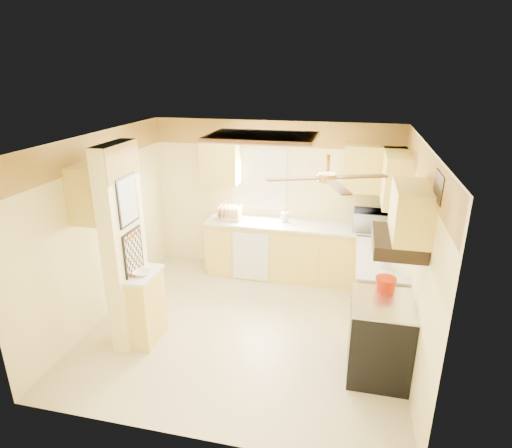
% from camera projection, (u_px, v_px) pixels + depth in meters
% --- Properties ---
extents(floor, '(4.00, 4.00, 0.00)m').
position_uv_depth(floor, '(246.00, 326.00, 5.75)').
color(floor, beige).
rests_on(floor, ground).
extents(ceiling, '(4.00, 4.00, 0.00)m').
position_uv_depth(ceiling, '(244.00, 140.00, 4.89)').
color(ceiling, white).
rests_on(ceiling, wall_back).
extents(wall_back, '(4.00, 0.00, 4.00)m').
position_uv_depth(wall_back, '(274.00, 198.00, 7.06)').
color(wall_back, '#FFEB9B').
rests_on(wall_back, floor).
extents(wall_front, '(4.00, 0.00, 4.00)m').
position_uv_depth(wall_front, '(189.00, 325.00, 3.58)').
color(wall_front, '#FFEB9B').
rests_on(wall_front, floor).
extents(wall_left, '(0.00, 3.80, 3.80)m').
position_uv_depth(wall_left, '(101.00, 228.00, 5.74)').
color(wall_left, '#FFEB9B').
rests_on(wall_left, floor).
extents(wall_right, '(0.00, 3.80, 3.80)m').
position_uv_depth(wall_right, '(414.00, 255.00, 4.90)').
color(wall_right, '#FFEB9B').
rests_on(wall_right, floor).
extents(wallpaper_border, '(4.00, 0.02, 0.40)m').
position_uv_depth(wallpaper_border, '(274.00, 134.00, 6.68)').
color(wallpaper_border, gold).
rests_on(wallpaper_border, wall_back).
extents(partition_column, '(0.20, 0.70, 2.50)m').
position_uv_depth(partition_column, '(124.00, 248.00, 5.10)').
color(partition_column, '#FFEB9B').
rests_on(partition_column, floor).
extents(partition_ledge, '(0.25, 0.55, 0.90)m').
position_uv_depth(partition_ledge, '(147.00, 308.00, 5.33)').
color(partition_ledge, '#DDC459').
rests_on(partition_ledge, floor).
extents(ledge_top, '(0.28, 0.58, 0.04)m').
position_uv_depth(ledge_top, '(144.00, 275.00, 5.17)').
color(ledge_top, silver).
rests_on(ledge_top, partition_ledge).
extents(lower_cabinets_back, '(3.00, 0.60, 0.90)m').
position_uv_depth(lower_cabinets_back, '(300.00, 252.00, 6.95)').
color(lower_cabinets_back, '#DDC459').
rests_on(lower_cabinets_back, floor).
extents(lower_cabinets_right, '(0.60, 1.40, 0.90)m').
position_uv_depth(lower_cabinets_right, '(378.00, 289.00, 5.78)').
color(lower_cabinets_right, '#DDC459').
rests_on(lower_cabinets_right, floor).
extents(countertop_back, '(3.04, 0.64, 0.04)m').
position_uv_depth(countertop_back, '(301.00, 225.00, 6.78)').
color(countertop_back, silver).
rests_on(countertop_back, lower_cabinets_back).
extents(countertop_right, '(0.64, 1.44, 0.04)m').
position_uv_depth(countertop_right, '(381.00, 258.00, 5.62)').
color(countertop_right, silver).
rests_on(countertop_right, lower_cabinets_right).
extents(dishwasher_panel, '(0.58, 0.02, 0.80)m').
position_uv_depth(dishwasher_panel, '(251.00, 257.00, 6.83)').
color(dishwasher_panel, white).
rests_on(dishwasher_panel, lower_cabinets_back).
extents(window, '(0.92, 0.02, 1.02)m').
position_uv_depth(window, '(259.00, 180.00, 6.99)').
color(window, white).
rests_on(window, wall_back).
extents(upper_cab_back_left, '(0.60, 0.35, 0.70)m').
position_uv_depth(upper_cab_back_left, '(220.00, 162.00, 6.87)').
color(upper_cab_back_left, '#DDC459').
rests_on(upper_cab_back_left, wall_back).
extents(upper_cab_back_right, '(0.90, 0.35, 0.70)m').
position_uv_depth(upper_cab_back_right, '(374.00, 169.00, 6.36)').
color(upper_cab_back_right, '#DDC459').
rests_on(upper_cab_back_right, wall_back).
extents(upper_cab_right, '(0.35, 1.00, 0.70)m').
position_uv_depth(upper_cab_right, '(396.00, 178.00, 5.87)').
color(upper_cab_right, '#DDC459').
rests_on(upper_cab_right, wall_right).
extents(upper_cab_left_wall, '(0.35, 0.75, 0.70)m').
position_uv_depth(upper_cab_left_wall, '(97.00, 190.00, 5.27)').
color(upper_cab_left_wall, '#DDC459').
rests_on(upper_cab_left_wall, wall_left).
extents(upper_cab_over_stove, '(0.35, 0.76, 0.52)m').
position_uv_depth(upper_cab_over_stove, '(411.00, 211.00, 4.19)').
color(upper_cab_over_stove, '#DDC459').
rests_on(upper_cab_over_stove, wall_right).
extents(stove, '(0.68, 0.77, 0.92)m').
position_uv_depth(stove, '(379.00, 338.00, 4.74)').
color(stove, black).
rests_on(stove, floor).
extents(range_hood, '(0.50, 0.76, 0.14)m').
position_uv_depth(range_hood, '(398.00, 242.00, 4.32)').
color(range_hood, black).
rests_on(range_hood, upper_cab_over_stove).
extents(poster_menu, '(0.02, 0.42, 0.57)m').
position_uv_depth(poster_menu, '(128.00, 201.00, 4.87)').
color(poster_menu, black).
rests_on(poster_menu, partition_column).
extents(poster_nashville, '(0.02, 0.42, 0.57)m').
position_uv_depth(poster_nashville, '(133.00, 253.00, 5.09)').
color(poster_nashville, black).
rests_on(poster_nashville, partition_column).
extents(ceiling_light_panel, '(1.35, 0.95, 0.06)m').
position_uv_depth(ceiling_light_panel, '(262.00, 137.00, 5.34)').
color(ceiling_light_panel, brown).
rests_on(ceiling_light_panel, ceiling).
extents(ceiling_fan, '(1.15, 1.15, 0.26)m').
position_uv_depth(ceiling_fan, '(327.00, 177.00, 4.11)').
color(ceiling_fan, gold).
rests_on(ceiling_fan, ceiling).
extents(vent_grate, '(0.02, 0.40, 0.25)m').
position_uv_depth(vent_grate, '(439.00, 187.00, 3.72)').
color(vent_grate, black).
rests_on(vent_grate, wall_right).
extents(microwave, '(0.56, 0.39, 0.31)m').
position_uv_depth(microwave, '(372.00, 221.00, 6.47)').
color(microwave, white).
rests_on(microwave, countertop_back).
extents(bowl, '(0.22, 0.22, 0.05)m').
position_uv_depth(bowl, '(141.00, 273.00, 5.11)').
color(bowl, white).
rests_on(bowl, ledge_top).
extents(dutch_oven, '(0.23, 0.23, 0.16)m').
position_uv_depth(dutch_oven, '(386.00, 284.00, 4.79)').
color(dutch_oven, '#B61A00').
rests_on(dutch_oven, stove).
extents(kettle, '(0.14, 0.14, 0.22)m').
position_uv_depth(kettle, '(386.00, 261.00, 5.25)').
color(kettle, silver).
rests_on(kettle, countertop_right).
extents(dish_rack, '(0.38, 0.28, 0.22)m').
position_uv_depth(dish_rack, '(230.00, 215.00, 6.97)').
color(dish_rack, tan).
rests_on(dish_rack, countertop_back).
extents(utensil_crock, '(0.12, 0.12, 0.23)m').
position_uv_depth(utensil_crock, '(285.00, 217.00, 6.87)').
color(utensil_crock, white).
rests_on(utensil_crock, countertop_back).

